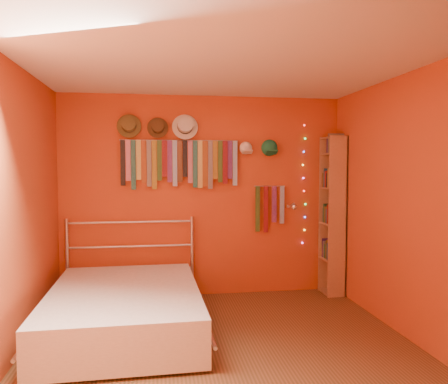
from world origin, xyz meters
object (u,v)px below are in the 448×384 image
tie_rack (180,161)px  bed (125,309)px  reading_lamp (293,207)px  bookshelf (335,214)px

tie_rack → bed: 1.91m
tie_rack → reading_lamp: tie_rack is taller
bookshelf → bed: bearing=-160.0°
reading_lamp → bookshelf: size_ratio=0.15×
tie_rack → bookshelf: bookshelf is taller
tie_rack → bookshelf: size_ratio=0.72×
reading_lamp → bed: bearing=-155.3°
reading_lamp → bookshelf: 0.57m
reading_lamp → bed: 2.37m
bed → tie_rack: bearing=59.9°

